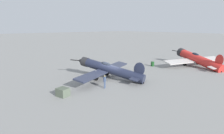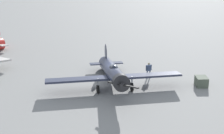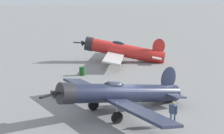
# 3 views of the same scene
# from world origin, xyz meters

# --- Properties ---
(ground_plane) EXTENTS (400.00, 400.00, 0.00)m
(ground_plane) POSITION_xyz_m (0.00, 0.00, 0.00)
(ground_plane) COLOR gray
(airplane_foreground) EXTENTS (10.80, 12.21, 2.96)m
(airplane_foreground) POSITION_xyz_m (0.48, 0.17, 1.43)
(airplane_foreground) COLOR #1E2338
(airplane_foreground) RESTS_ON ground_plane
(ground_crew_mechanic) EXTENTS (0.42, 0.56, 1.64)m
(ground_crew_mechanic) POSITION_xyz_m (-2.28, 3.24, 0.99)
(ground_crew_mechanic) COLOR #384766
(ground_crew_mechanic) RESTS_ON ground_plane
(equipment_crate) EXTENTS (1.44, 1.31, 0.91)m
(equipment_crate) POSITION_xyz_m (-1.28, 8.30, 0.46)
(equipment_crate) COLOR #4C5647
(equipment_crate) RESTS_ON ground_plane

